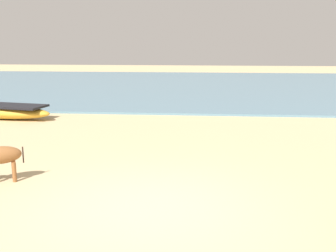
% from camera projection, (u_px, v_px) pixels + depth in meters
% --- Properties ---
extents(ground, '(80.00, 80.00, 0.00)m').
position_uv_depth(ground, '(144.00, 209.00, 6.61)').
color(ground, tan).
extents(sea_water, '(60.00, 20.00, 0.08)m').
position_uv_depth(sea_water, '(190.00, 85.00, 24.70)').
color(sea_water, slate).
rests_on(sea_water, ground).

